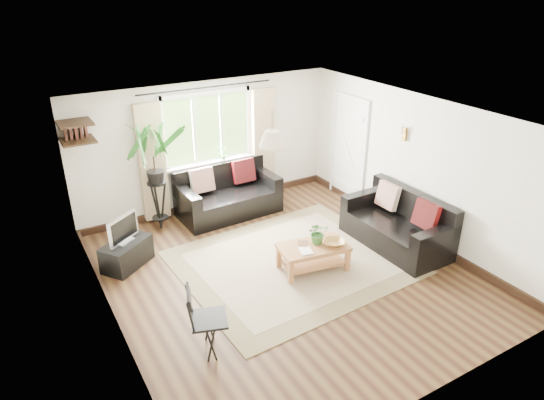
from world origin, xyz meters
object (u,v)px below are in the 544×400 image
sofa_back (228,192)px  tv_stand (127,254)px  coffee_table (313,257)px  palm_stand (156,178)px  folding_chair (209,320)px  sofa_right (396,222)px

sofa_back → tv_stand: size_ratio=2.38×
coffee_table → tv_stand: (-2.39, 1.54, -0.00)m
tv_stand → palm_stand: 1.44m
tv_stand → sofa_back: bearing=-13.9°
coffee_table → tv_stand: 2.84m
coffee_table → folding_chair: 2.21m
palm_stand → sofa_right: bearing=-38.8°
tv_stand → palm_stand: bearing=12.5°
tv_stand → palm_stand: palm_stand is taller
sofa_back → folding_chair: bearing=-121.3°
sofa_back → sofa_right: 3.06m
sofa_right → coffee_table: 1.60m
sofa_right → palm_stand: size_ratio=0.94×
sofa_back → coffee_table: size_ratio=1.78×
coffee_table → folding_chair: (-2.04, -0.82, 0.23)m
sofa_back → tv_stand: (-2.13, -0.82, -0.22)m
tv_stand → folding_chair: bearing=-116.7°
sofa_right → palm_stand: palm_stand is taller
sofa_right → palm_stand: 4.07m
sofa_back → palm_stand: size_ratio=0.96×
palm_stand → folding_chair: bearing=-98.4°
tv_stand → folding_chair: (0.35, -2.36, 0.23)m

